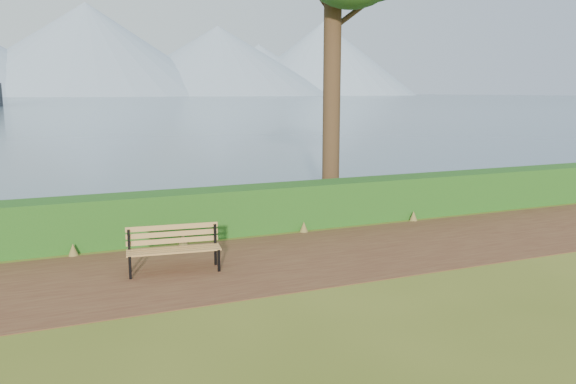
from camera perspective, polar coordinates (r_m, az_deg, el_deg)
name	(u,v)px	position (r m, az deg, el deg)	size (l,w,h in m)	color
ground	(269,267)	(10.10, -1.98, -7.61)	(140.00, 140.00, 0.00)	#54611B
path	(263,262)	(10.37, -2.57, -7.11)	(40.00, 3.40, 0.01)	#542A1D
hedge	(227,211)	(12.37, -6.21, -1.95)	(32.00, 0.85, 1.00)	#144915
water	(62,98)	(269.06, -21.95, 8.81)	(700.00, 510.00, 0.00)	#495F75
mountains	(41,54)	(415.84, -23.77, 12.75)	(585.00, 190.00, 70.00)	#849AB0
bench	(174,245)	(9.96, -11.55, -5.32)	(1.63, 0.64, 0.80)	black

